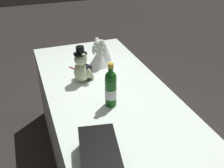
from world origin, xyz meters
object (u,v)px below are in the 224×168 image
Objects in this scene: teddy_bear_groom at (82,68)px; teddy_bear_bride at (101,54)px; champagne_bottle at (111,88)px; signing_pen at (74,69)px; gift_case_black at (100,157)px.

teddy_bear_groom is 0.30m from teddy_bear_bride.
champagne_bottle is (-0.59, 0.13, 0.03)m from teddy_bear_bride.
teddy_bear_groom is at bearing -174.15° from signing_pen.
champagne_bottle is (-0.38, -0.09, 0.02)m from teddy_bear_groom.
signing_pen is at bearing -6.38° from gift_case_black.
teddy_bear_bride is 0.25m from signing_pen.
gift_case_black is at bearing 173.62° from signing_pen.
teddy_bear_bride reaches higher than signing_pen.
teddy_bear_bride is 0.78× the size of champagne_bottle.
gift_case_black reaches higher than signing_pen.
teddy_bear_bride is at bearing -12.10° from champagne_bottle.
champagne_bottle is 0.85× the size of gift_case_black.
gift_case_black is (-0.47, 0.23, -0.06)m from champagne_bottle.
champagne_bottle is 0.60m from signing_pen.
teddy_bear_groom is 0.79× the size of gift_case_black.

